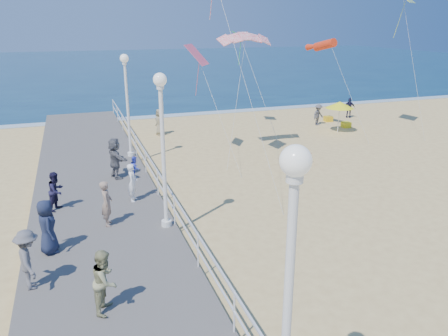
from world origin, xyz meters
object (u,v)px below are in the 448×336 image
object	(u,v)px
lamp_post_far	(127,95)
beach_walker_b	(349,108)
beach_chair_left	(346,125)
beach_chair_right	(328,119)
spectator_5	(115,158)
spectator_1	(105,281)
beach_walker_c	(160,122)
lamp_post_mid	(163,136)
box_kite	(303,158)
lamp_post_near	(289,282)
spectator_4	(47,227)
spectator_6	(107,203)
beach_walker_a	(318,115)
spectator_2	(28,260)
toddler_held	(135,168)
woman_holding_toddler	(133,182)
spectator_7	(56,191)
beach_umbrella	(340,105)

from	to	relation	value
lamp_post_far	beach_walker_b	bearing A→B (deg)	18.79
lamp_post_far	beach_chair_left	size ratio (longest dim) A/B	9.67
beach_chair_right	lamp_post_far	bearing A→B (deg)	-160.74
spectator_5	beach_chair_left	distance (m)	18.20
spectator_1	beach_walker_c	size ratio (longest dim) A/B	0.94
spectator_5	beach_walker_b	distance (m)	21.24
lamp_post_mid	beach_walker_b	world-z (taller)	lamp_post_mid
beach_walker_b	box_kite	bearing A→B (deg)	77.04
lamp_post_near	spectator_4	distance (m)	9.51
lamp_post_mid	beach_chair_right	bearing A→B (deg)	42.73
lamp_post_far	box_kite	xyz separation A→B (m)	(8.71, -3.10, -3.36)
spectator_6	beach_walker_a	world-z (taller)	spectator_6
beach_walker_b	beach_chair_left	bearing A→B (deg)	84.67
spectator_2	beach_walker_a	world-z (taller)	spectator_2
lamp_post_near	spectator_1	size ratio (longest dim) A/B	3.22
toddler_held	spectator_6	bearing A→B (deg)	167.31
spectator_1	beach_walker_b	distance (m)	28.00
lamp_post_mid	beach_chair_left	distance (m)	20.33
woman_holding_toddler	spectator_7	distance (m)	2.86
lamp_post_mid	beach_walker_c	world-z (taller)	lamp_post_mid
lamp_post_mid	spectator_6	size ratio (longest dim) A/B	3.24
spectator_1	beach_umbrella	xyz separation A→B (m)	(16.77, 15.39, 0.68)
woman_holding_toddler	beach_walker_b	distance (m)	22.43
lamp_post_near	beach_umbrella	distance (m)	24.87
spectator_4	beach_chair_left	world-z (taller)	spectator_4
toddler_held	beach_chair_left	size ratio (longest dim) A/B	1.72
lamp_post_mid	beach_walker_b	distance (m)	23.61
lamp_post_near	beach_walker_a	world-z (taller)	lamp_post_near
lamp_post_near	spectator_1	bearing A→B (deg)	116.33
toddler_held	box_kite	bearing A→B (deg)	-52.22
spectator_1	beach_umbrella	world-z (taller)	beach_umbrella
lamp_post_mid	lamp_post_far	world-z (taller)	same
beach_chair_left	beach_chair_right	xyz separation A→B (m)	(-0.13, 2.15, 0.00)
lamp_post_mid	box_kite	world-z (taller)	lamp_post_mid
spectator_2	spectator_4	size ratio (longest dim) A/B	0.97
lamp_post_mid	spectator_7	bearing A→B (deg)	142.26
lamp_post_mid	beach_umbrella	bearing A→B (deg)	37.97
spectator_5	spectator_7	xyz separation A→B (m)	(-2.50, -2.90, -0.20)
spectator_5	beach_walker_b	bearing A→B (deg)	-78.67
spectator_7	beach_walker_b	size ratio (longest dim) A/B	0.95
beach_chair_left	spectator_7	bearing A→B (deg)	-153.89
beach_chair_right	lamp_post_mid	bearing A→B (deg)	-137.27
beach_umbrella	beach_walker_b	bearing A→B (deg)	47.58
woman_holding_toddler	beach_chair_right	size ratio (longest dim) A/B	2.81
woman_holding_toddler	spectator_4	distance (m)	4.52
spectator_4	box_kite	world-z (taller)	spectator_4
beach_walker_a	spectator_5	bearing A→B (deg)	-174.95
spectator_2	spectator_7	xyz separation A→B (m)	(0.61, 5.31, -0.10)
lamp_post_mid	spectator_2	distance (m)	5.48
spectator_5	beach_walker_c	world-z (taller)	spectator_5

